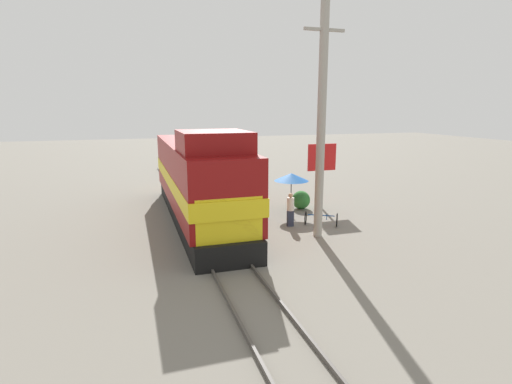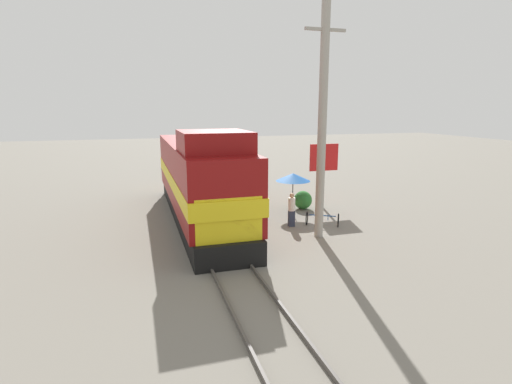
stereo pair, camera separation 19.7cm
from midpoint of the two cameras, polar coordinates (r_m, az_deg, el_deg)
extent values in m
plane|color=slate|center=(18.36, -6.29, -6.08)|extent=(120.00, 120.00, 0.00)
cube|color=#4C4742|center=(18.23, -8.53, -6.03)|extent=(0.08, 42.43, 0.15)
cube|color=#4C4742|center=(18.48, -4.10, -5.68)|extent=(0.08, 42.43, 0.15)
cube|color=black|center=(20.83, -7.73, -2.59)|extent=(2.64, 14.03, 0.94)
cube|color=maroon|center=(20.43, -7.89, 2.75)|extent=(2.87, 13.47, 2.99)
cube|color=yellow|center=(20.48, -7.86, 1.92)|extent=(2.91, 13.61, 0.70)
cube|color=yellow|center=(15.03, -4.30, -3.14)|extent=(2.44, 1.96, 1.64)
cube|color=maroon|center=(16.08, -5.67, 7.19)|extent=(2.69, 3.09, 0.84)
cylinder|color=#9E998E|center=(17.38, 9.77, 9.52)|extent=(0.37, 0.37, 9.95)
cube|color=#9E998E|center=(17.64, 10.23, 21.89)|extent=(1.80, 0.12, 0.12)
cylinder|color=#4C4C4C|center=(21.54, 5.52, -0.40)|extent=(0.05, 0.05, 2.14)
cone|color=#1959B2|center=(21.36, 5.57, 2.13)|extent=(1.84, 1.84, 0.41)
cube|color=#595959|center=(23.20, 9.77, 0.39)|extent=(0.12, 0.12, 2.16)
cube|color=red|center=(22.91, 9.93, 4.89)|extent=(1.72, 0.08, 1.51)
sphere|color=#2D722D|center=(22.83, 6.96, -1.14)|extent=(1.04, 1.04, 1.04)
cube|color=#2D3347|center=(19.47, 5.38, -3.79)|extent=(0.30, 0.20, 0.79)
cylinder|color=silver|center=(19.29, 5.42, -1.75)|extent=(0.34, 0.34, 0.63)
sphere|color=tan|center=(19.19, 5.45, -0.50)|extent=(0.23, 0.23, 0.23)
torus|color=black|center=(19.70, 11.95, -3.99)|extent=(0.39, 0.60, 0.67)
torus|color=black|center=(19.81, 7.56, -3.75)|extent=(0.39, 0.60, 0.67)
cube|color=#194C99|center=(19.69, 9.77, -3.33)|extent=(1.12, 0.70, 0.04)
cylinder|color=#194C99|center=(19.70, 10.53, -3.59)|extent=(0.04, 0.04, 0.28)
camera|label=1|loc=(0.10, -89.62, 0.08)|focal=28.00mm
camera|label=2|loc=(0.10, 90.38, -0.08)|focal=28.00mm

